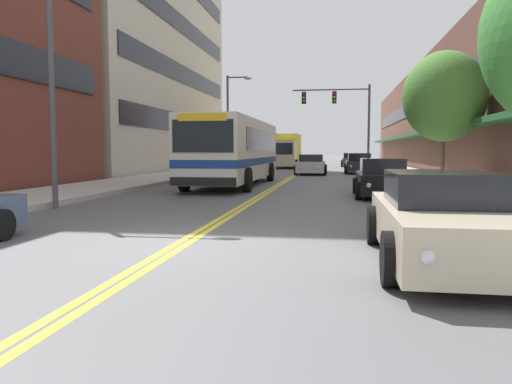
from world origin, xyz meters
TOP-DOWN VIEW (x-y plane):
  - ground_plane at (0.00, 37.00)m, footprint 240.00×240.00m
  - sidewalk_left at (-7.38, 37.00)m, footprint 3.75×106.00m
  - sidewalk_right at (7.38, 37.00)m, footprint 3.75×106.00m
  - centre_line at (0.00, 37.00)m, footprint 0.34×106.00m
  - storefront_row_right at (13.48, 37.00)m, footprint 9.10×68.00m
  - city_bus at (-2.10, 15.03)m, footprint 2.92×11.90m
  - car_red_parked_left_mid at (-4.45, 28.54)m, footprint 2.10×4.22m
  - car_champagne_parked_right_foreground at (4.31, -1.04)m, footprint 1.99×4.74m
  - car_black_parked_right_mid at (4.41, 9.87)m, footprint 2.02×4.32m
  - car_charcoal_parked_right_far at (4.40, 28.20)m, footprint 2.09×4.21m
  - car_dark_grey_parked_right_end at (4.26, 43.28)m, footprint 2.04×4.60m
  - car_silver_moving_lead at (1.03, 26.21)m, footprint 2.13×4.49m
  - box_truck at (-2.08, 39.43)m, footprint 2.73×7.99m
  - traffic_signal_mast at (3.21, 30.85)m, footprint 5.99×0.38m
  - street_lamp_left_near at (-4.94, 4.51)m, footprint 2.56×0.28m
  - street_lamp_left_far at (-5.04, 27.95)m, footprint 1.91×0.28m
  - street_tree_right_mid at (7.53, 14.98)m, footprint 3.69×3.69m
  - fire_hydrant at (5.95, 6.94)m, footprint 0.31×0.23m

SIDE VIEW (x-z plane):
  - ground_plane at x=0.00m, z-range 0.00..0.00m
  - centre_line at x=0.00m, z-range 0.00..0.01m
  - sidewalk_left at x=-7.38m, z-range 0.00..0.18m
  - sidewalk_right at x=7.38m, z-range 0.00..0.18m
  - fire_hydrant at x=5.95m, z-range 0.17..1.05m
  - car_red_parked_left_mid at x=-4.45m, z-range -0.05..1.29m
  - car_black_parked_right_mid at x=4.41m, z-range -0.06..1.33m
  - car_champagne_parked_right_foreground at x=4.31m, z-range -0.04..1.32m
  - car_dark_grey_parked_right_end at x=4.26m, z-range -0.05..1.34m
  - car_silver_moving_lead at x=1.03m, z-range -0.05..1.34m
  - car_charcoal_parked_right_far at x=4.40m, z-range -0.06..1.41m
  - box_truck at x=-2.08m, z-range 0.03..3.25m
  - city_bus at x=-2.10m, z-range 0.20..3.29m
  - street_tree_right_mid at x=7.53m, z-range 1.12..7.07m
  - street_lamp_left_far at x=-5.04m, z-range 0.69..7.90m
  - storefront_row_right at x=13.48m, z-range 0.00..9.00m
  - street_lamp_left_near at x=-4.94m, z-range 0.78..8.72m
  - traffic_signal_mast at x=3.21m, z-range 1.42..8.14m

